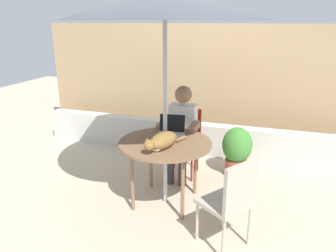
{
  "coord_description": "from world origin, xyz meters",
  "views": [
    {
      "loc": [
        1.05,
        -3.14,
        2.01
      ],
      "look_at": [
        0.0,
        0.1,
        0.89
      ],
      "focal_mm": 34.62,
      "sensor_mm": 36.0,
      "label": 1
    }
  ],
  "objects_px": {
    "chair_occupied": "(185,136)",
    "potted_plant_near_fence": "(237,150)",
    "patio_table": "(165,147)",
    "chair_empty": "(232,198)",
    "person_seated": "(182,128)",
    "cat": "(162,141)",
    "patio_umbrella": "(165,4)",
    "laptop": "(171,129)"
  },
  "relations": [
    {
      "from": "laptop",
      "to": "potted_plant_near_fence",
      "type": "distance_m",
      "value": 1.07
    },
    {
      "from": "patio_table",
      "to": "person_seated",
      "type": "xyz_separation_m",
      "value": [
        0.0,
        0.67,
        0.01
      ]
    },
    {
      "from": "chair_occupied",
      "to": "potted_plant_near_fence",
      "type": "xyz_separation_m",
      "value": [
        0.69,
        0.11,
        -0.15
      ]
    },
    {
      "from": "person_seated",
      "to": "cat",
      "type": "bearing_deg",
      "value": -87.98
    },
    {
      "from": "patio_umbrella",
      "to": "laptop",
      "type": "distance_m",
      "value": 1.38
    },
    {
      "from": "patio_umbrella",
      "to": "potted_plant_near_fence",
      "type": "xyz_separation_m",
      "value": [
        0.69,
        0.94,
        -1.79
      ]
    },
    {
      "from": "chair_occupied",
      "to": "person_seated",
      "type": "bearing_deg",
      "value": -90.0
    },
    {
      "from": "person_seated",
      "to": "cat",
      "type": "height_order",
      "value": "person_seated"
    },
    {
      "from": "potted_plant_near_fence",
      "to": "cat",
      "type": "bearing_deg",
      "value": -120.06
    },
    {
      "from": "patio_table",
      "to": "chair_occupied",
      "type": "distance_m",
      "value": 0.84
    },
    {
      "from": "chair_empty",
      "to": "potted_plant_near_fence",
      "type": "height_order",
      "value": "chair_empty"
    },
    {
      "from": "chair_occupied",
      "to": "potted_plant_near_fence",
      "type": "bearing_deg",
      "value": 9.34
    },
    {
      "from": "patio_umbrella",
      "to": "person_seated",
      "type": "distance_m",
      "value": 1.61
    },
    {
      "from": "chair_occupied",
      "to": "cat",
      "type": "xyz_separation_m",
      "value": [
        0.03,
        -1.03,
        0.31
      ]
    },
    {
      "from": "chair_empty",
      "to": "chair_occupied",
      "type": "bearing_deg",
      "value": 120.04
    },
    {
      "from": "chair_occupied",
      "to": "laptop",
      "type": "relative_size",
      "value": 2.72
    },
    {
      "from": "patio_umbrella",
      "to": "chair_empty",
      "type": "bearing_deg",
      "value": -35.43
    },
    {
      "from": "patio_table",
      "to": "patio_umbrella",
      "type": "height_order",
      "value": "patio_umbrella"
    },
    {
      "from": "patio_umbrella",
      "to": "chair_empty",
      "type": "height_order",
      "value": "patio_umbrella"
    },
    {
      "from": "chair_occupied",
      "to": "cat",
      "type": "bearing_deg",
      "value": -88.29
    },
    {
      "from": "patio_table",
      "to": "patio_umbrella",
      "type": "distance_m",
      "value": 1.48
    },
    {
      "from": "cat",
      "to": "patio_umbrella",
      "type": "bearing_deg",
      "value": 98.56
    },
    {
      "from": "person_seated",
      "to": "potted_plant_near_fence",
      "type": "relative_size",
      "value": 1.81
    },
    {
      "from": "potted_plant_near_fence",
      "to": "chair_occupied",
      "type": "bearing_deg",
      "value": -170.66
    },
    {
      "from": "patio_umbrella",
      "to": "cat",
      "type": "relative_size",
      "value": 3.72
    },
    {
      "from": "potted_plant_near_fence",
      "to": "laptop",
      "type": "bearing_deg",
      "value": -136.77
    },
    {
      "from": "person_seated",
      "to": "patio_umbrella",
      "type": "bearing_deg",
      "value": -90.0
    },
    {
      "from": "patio_table",
      "to": "potted_plant_near_fence",
      "type": "distance_m",
      "value": 1.21
    },
    {
      "from": "patio_table",
      "to": "chair_occupied",
      "type": "height_order",
      "value": "chair_occupied"
    },
    {
      "from": "laptop",
      "to": "cat",
      "type": "height_order",
      "value": "laptop"
    },
    {
      "from": "person_seated",
      "to": "laptop",
      "type": "distance_m",
      "value": 0.41
    },
    {
      "from": "chair_empty",
      "to": "laptop",
      "type": "distance_m",
      "value": 1.22
    },
    {
      "from": "patio_umbrella",
      "to": "chair_empty",
      "type": "distance_m",
      "value": 1.92
    },
    {
      "from": "chair_empty",
      "to": "potted_plant_near_fence",
      "type": "distance_m",
      "value": 1.53
    },
    {
      "from": "patio_umbrella",
      "to": "person_seated",
      "type": "relative_size",
      "value": 1.89
    },
    {
      "from": "patio_umbrella",
      "to": "laptop",
      "type": "xyz_separation_m",
      "value": [
        -0.01,
        0.27,
        -1.35
      ]
    },
    {
      "from": "laptop",
      "to": "chair_empty",
      "type": "bearing_deg",
      "value": -45.87
    },
    {
      "from": "chair_occupied",
      "to": "cat",
      "type": "relative_size",
      "value": 1.42
    },
    {
      "from": "person_seated",
      "to": "cat",
      "type": "relative_size",
      "value": 1.97
    },
    {
      "from": "patio_table",
      "to": "chair_occupied",
      "type": "bearing_deg",
      "value": 90.0
    },
    {
      "from": "patio_table",
      "to": "chair_empty",
      "type": "height_order",
      "value": "chair_empty"
    },
    {
      "from": "patio_umbrella",
      "to": "potted_plant_near_fence",
      "type": "bearing_deg",
      "value": 53.6
    }
  ]
}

